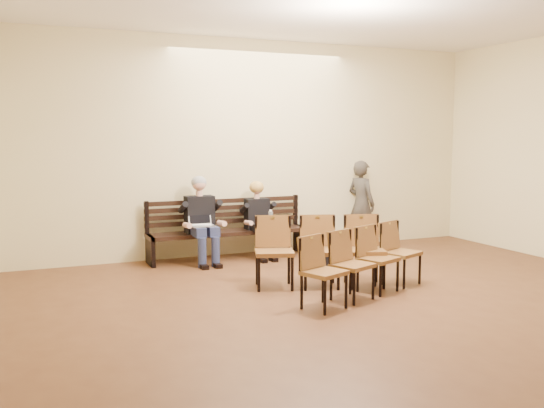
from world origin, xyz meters
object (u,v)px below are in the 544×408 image
at_px(bag, 327,260).
at_px(chair_row_back, 320,252).
at_px(seated_woman, 259,224).
at_px(laptop, 203,227).
at_px(seated_man, 201,221).
at_px(passerby, 361,197).
at_px(chair_row_front, 366,262).
at_px(bench, 229,244).
at_px(water_bottle, 271,224).

xyz_separation_m(bag, chair_row_back, (-0.54, -0.81, 0.31)).
bearing_deg(seated_woman, laptop, -169.90).
bearing_deg(laptop, seated_woman, 5.98).
distance_m(seated_man, seated_woman, 0.96).
xyz_separation_m(laptop, passerby, (3.01, 0.40, 0.29)).
xyz_separation_m(seated_man, seated_woman, (0.96, 0.00, -0.11)).
bearing_deg(bag, laptop, 145.15).
distance_m(bag, chair_row_front, 1.46).
relative_size(passerby, chair_row_front, 0.86).
xyz_separation_m(laptop, bag, (1.54, -1.07, -0.42)).
bearing_deg(passerby, chair_row_front, 131.37).
height_order(bench, seated_woman, seated_woman).
distance_m(laptop, water_bottle, 1.07).
xyz_separation_m(laptop, chair_row_back, (1.00, -1.88, -0.12)).
height_order(bench, bag, bench).
relative_size(seated_man, seated_woman, 1.20).
bearing_deg(passerby, seated_man, 76.10).
relative_size(bench, seated_man, 2.00).
relative_size(bench, water_bottle, 10.81).
bearing_deg(seated_man, chair_row_front, -64.37).
bearing_deg(seated_woman, chair_row_front, -83.10).
bearing_deg(chair_row_back, bench, 120.65).
distance_m(water_bottle, chair_row_front, 2.40).
distance_m(seated_man, chair_row_back, 2.28).
height_order(bench, laptop, laptop).
height_order(laptop, chair_row_back, chair_row_back).
bearing_deg(bench, seated_woman, -14.43).
distance_m(seated_woman, chair_row_front, 2.69).
xyz_separation_m(water_bottle, bag, (0.47, -0.97, -0.41)).
relative_size(bag, chair_row_back, 0.26).
relative_size(laptop, chair_row_front, 0.18).
distance_m(laptop, chair_row_front, 2.82).
distance_m(seated_man, water_bottle, 1.07).
height_order(seated_man, chair_row_front, seated_man).
bearing_deg(seated_man, water_bottle, -15.23).
relative_size(bench, chair_row_back, 1.57).
bearing_deg(water_bottle, passerby, 14.48).
distance_m(seated_man, laptop, 0.19).
bearing_deg(chair_row_front, water_bottle, 73.46).
xyz_separation_m(bench, bag, (1.02, -1.37, -0.07)).
relative_size(bag, passerby, 0.24).
xyz_separation_m(seated_man, passerby, (2.98, 0.22, 0.22)).
height_order(seated_woman, laptop, seated_woman).
bearing_deg(seated_woman, bench, 165.57).
distance_m(bag, chair_row_back, 1.02).
height_order(bench, chair_row_front, chair_row_front).
distance_m(bench, bag, 1.71).
bearing_deg(seated_man, bench, 13.78).
xyz_separation_m(bench, laptop, (-0.52, -0.30, 0.35)).
bearing_deg(laptop, bag, -38.98).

